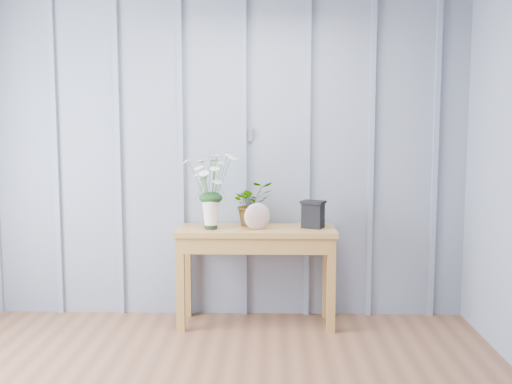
{
  "coord_description": "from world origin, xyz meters",
  "views": [
    {
      "loc": [
        0.46,
        -2.48,
        1.53
      ],
      "look_at": [
        0.35,
        1.94,
        1.03
      ],
      "focal_mm": 42.0,
      "sensor_mm": 36.0,
      "label": 1
    }
  ],
  "objects_px": {
    "daisy_vase": "(211,179)",
    "carved_box": "(313,214)",
    "sideboard": "(256,243)",
    "felt_disc_vessel": "(257,216)"
  },
  "relations": [
    {
      "from": "daisy_vase",
      "to": "carved_box",
      "type": "relative_size",
      "value": 2.91
    },
    {
      "from": "sideboard",
      "to": "carved_box",
      "type": "xyz_separation_m",
      "value": [
        0.43,
        0.01,
        0.22
      ]
    },
    {
      "from": "carved_box",
      "to": "sideboard",
      "type": "bearing_deg",
      "value": -179.02
    },
    {
      "from": "daisy_vase",
      "to": "felt_disc_vessel",
      "type": "xyz_separation_m",
      "value": [
        0.35,
        -0.02,
        -0.28
      ]
    },
    {
      "from": "daisy_vase",
      "to": "sideboard",
      "type": "bearing_deg",
      "value": 9.36
    },
    {
      "from": "felt_disc_vessel",
      "to": "carved_box",
      "type": "height_order",
      "value": "carved_box"
    },
    {
      "from": "sideboard",
      "to": "felt_disc_vessel",
      "type": "bearing_deg",
      "value": -83.27
    },
    {
      "from": "sideboard",
      "to": "felt_disc_vessel",
      "type": "height_order",
      "value": "felt_disc_vessel"
    },
    {
      "from": "felt_disc_vessel",
      "to": "carved_box",
      "type": "distance_m",
      "value": 0.43
    },
    {
      "from": "sideboard",
      "to": "carved_box",
      "type": "distance_m",
      "value": 0.48
    }
  ]
}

